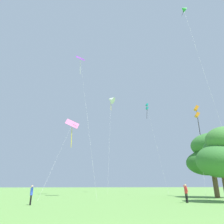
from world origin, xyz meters
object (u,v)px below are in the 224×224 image
(kite_pink_low, at_px, (72,129))
(kite_orange_box, at_px, (197,113))
(kite_green_small, at_px, (184,9))
(kite_purple_streamer, at_px, (81,64))
(kite_teal_box, at_px, (147,107))
(kite_white_distant, at_px, (111,100))
(person_in_red_shirt, at_px, (31,193))
(tree_left_oak, at_px, (212,154))
(person_with_spool, at_px, (186,192))
(tree_right_cluster, at_px, (222,153))

(kite_pink_low, xyz_separation_m, kite_orange_box, (19.39, -5.85, 2.18))
(kite_green_small, xyz_separation_m, kite_purple_streamer, (-16.39, 9.90, -6.60))
(kite_teal_box, bearing_deg, kite_purple_streamer, -145.42)
(kite_teal_box, distance_m, kite_white_distant, 9.54)
(kite_orange_box, distance_m, person_in_red_shirt, 26.53)
(kite_teal_box, xyz_separation_m, tree_left_oak, (1.33, -20.11, -14.45))
(kite_orange_box, bearing_deg, kite_teal_box, 92.80)
(kite_teal_box, relative_size, kite_pink_low, 1.74)
(kite_teal_box, relative_size, tree_left_oak, 2.43)
(kite_pink_low, relative_size, person_with_spool, 7.21)
(kite_orange_box, height_order, person_with_spool, kite_orange_box)
(kite_pink_low, bearing_deg, tree_right_cluster, -43.32)
(kite_green_small, height_order, kite_pink_low, kite_green_small)
(kite_white_distant, relative_size, kite_pink_low, 1.95)
(kite_pink_low, relative_size, kite_orange_box, 0.89)
(kite_green_small, bearing_deg, kite_pink_low, 151.61)
(kite_orange_box, bearing_deg, person_with_spool, -134.79)
(person_with_spool, xyz_separation_m, tree_right_cluster, (4.31, -0.52, 3.77))
(kite_orange_box, bearing_deg, kite_white_distant, 114.77)
(kite_green_small, bearing_deg, kite_orange_box, 58.27)
(kite_green_small, bearing_deg, person_with_spool, -141.65)
(kite_pink_low, height_order, person_with_spool, kite_pink_low)
(tree_left_oak, relative_size, tree_right_cluster, 1.17)
(kite_purple_streamer, distance_m, person_with_spool, 28.54)
(person_in_red_shirt, bearing_deg, person_with_spool, -1.61)
(kite_white_distant, bearing_deg, kite_teal_box, -16.34)
(person_in_red_shirt, bearing_deg, kite_green_small, 12.13)
(kite_orange_box, relative_size, person_in_red_shirt, 8.65)
(kite_orange_box, relative_size, kite_purple_streamer, 0.55)
(kite_orange_box, xyz_separation_m, kite_purple_streamer, (-18.54, 6.42, 10.64))
(person_in_red_shirt, bearing_deg, kite_white_distant, 66.27)
(kite_teal_box, relative_size, person_with_spool, 12.56)
(kite_green_small, relative_size, person_with_spool, 17.96)
(kite_purple_streamer, relative_size, person_in_red_shirt, 15.84)
(kite_orange_box, relative_size, tree_left_oak, 1.56)
(kite_white_distant, bearing_deg, kite_pink_low, -122.11)
(tree_right_cluster, bearing_deg, kite_white_distant, 101.13)
(kite_white_distant, bearing_deg, tree_left_oak, -65.82)
(kite_white_distant, distance_m, kite_purple_streamer, 17.17)
(person_with_spool, bearing_deg, kite_green_small, 38.35)
(kite_green_small, distance_m, kite_purple_streamer, 20.25)
(kite_purple_streamer, bearing_deg, kite_teal_box, 34.58)
(kite_purple_streamer, bearing_deg, tree_left_oak, -22.76)
(kite_green_small, relative_size, kite_pink_low, 2.49)
(tree_right_cluster, bearing_deg, kite_green_small, 71.91)
(kite_teal_box, relative_size, person_in_red_shirt, 13.41)
(kite_white_distant, distance_m, tree_left_oak, 30.04)
(person_with_spool, height_order, tree_right_cluster, tree_right_cluster)
(kite_teal_box, height_order, tree_right_cluster, kite_teal_box)
(kite_green_small, relative_size, kite_orange_box, 2.22)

